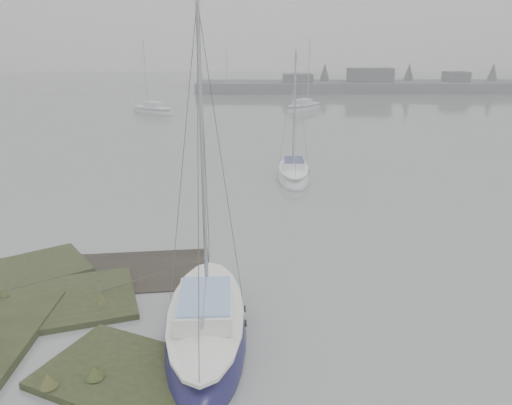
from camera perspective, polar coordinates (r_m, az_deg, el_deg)
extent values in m
plane|color=slate|center=(40.44, -5.44, 8.06)|extent=(160.00, 160.00, 0.00)
cube|color=#4C4F51|center=(75.49, 17.17, 12.47)|extent=(60.00, 8.00, 1.60)
cube|color=#424247|center=(71.24, 4.78, 13.55)|extent=(4.00, 3.00, 2.20)
cube|color=#424247|center=(72.84, 12.87, 13.59)|extent=(6.00, 3.00, 3.00)
cube|color=#424247|center=(76.52, 21.85, 12.78)|extent=(3.00, 3.00, 2.50)
cone|color=#384238|center=(73.64, 7.85, 14.22)|extent=(2.00, 2.00, 3.50)
cone|color=#384238|center=(76.33, 17.05, 13.75)|extent=(2.00, 2.00, 3.50)
cone|color=#384238|center=(80.72, 25.41, 13.02)|extent=(2.00, 2.00, 3.50)
ellipsoid|color=#120F3B|center=(12.77, -5.66, -14.68)|extent=(2.19, 6.05, 1.45)
ellipsoid|color=silver|center=(12.47, -5.74, -12.44)|extent=(1.77, 5.26, 0.41)
cube|color=silver|center=(12.07, -5.85, -11.59)|extent=(1.36, 2.10, 0.43)
cube|color=#83A5D3|center=(11.95, -5.89, -10.60)|extent=(1.27, 1.92, 0.07)
cylinder|color=#939399|center=(11.81, -6.14, 5.26)|extent=(0.09, 0.09, 6.83)
cylinder|color=#939399|center=(11.80, -5.92, -10.99)|extent=(0.17, 2.39, 0.08)
ellipsoid|color=silver|center=(26.49, 4.30, 2.93)|extent=(1.88, 5.07, 1.21)
ellipsoid|color=white|center=(26.37, 4.32, 3.95)|extent=(1.52, 4.42, 0.34)
cube|color=white|center=(26.09, 4.36, 4.47)|extent=(1.15, 1.76, 0.36)
cube|color=#1A2051|center=(26.05, 4.37, 4.90)|extent=(1.07, 1.62, 0.06)
cylinder|color=#939399|center=(26.43, 4.43, 10.84)|extent=(0.08, 0.08, 5.72)
cylinder|color=#939399|center=(25.91, 4.38, 4.83)|extent=(0.16, 2.00, 0.06)
ellipsoid|color=#9FA5A9|center=(51.30, -11.72, 10.01)|extent=(5.39, 4.61, 1.31)
ellipsoid|color=white|center=(51.23, -11.75, 10.59)|extent=(4.62, 3.91, 0.37)
cube|color=white|center=(51.02, -11.60, 10.93)|extent=(2.17, 2.02, 0.38)
cube|color=silver|center=(51.00, -11.61, 11.17)|extent=(2.00, 1.87, 0.06)
cylinder|color=#939399|center=(51.43, -12.54, 14.31)|extent=(0.08, 0.08, 6.15)
cylinder|color=#939399|center=(50.89, -11.49, 11.16)|extent=(1.78, 1.33, 0.07)
ellipsoid|color=#A6ACB0|center=(52.68, 5.47, 10.50)|extent=(5.04, 5.29, 1.34)
ellipsoid|color=silver|center=(52.61, 5.49, 11.08)|extent=(4.30, 4.53, 0.38)
cube|color=silver|center=(52.38, 5.34, 11.42)|extent=(2.14, 2.19, 0.39)
cube|color=#B8BDC3|center=(52.36, 5.35, 11.66)|extent=(1.98, 2.02, 0.06)
cylinder|color=#939399|center=(52.88, 6.07, 14.82)|extent=(0.09, 0.09, 6.29)
cylinder|color=#939399|center=(52.23, 5.24, 11.64)|extent=(1.53, 1.68, 0.07)
ellipsoid|color=#A4AAAD|center=(72.73, -2.93, 12.64)|extent=(4.89, 4.12, 1.18)
ellipsoid|color=silver|center=(72.68, -2.94, 13.01)|extent=(4.19, 3.50, 0.33)
cube|color=silver|center=(72.53, -2.81, 13.23)|extent=(1.96, 1.82, 0.35)
cube|color=silver|center=(72.51, -2.81, 13.38)|extent=(1.81, 1.68, 0.06)
cylinder|color=#939399|center=(72.86, -3.38, 15.39)|extent=(0.08, 0.08, 5.56)
cylinder|color=#939399|center=(72.43, -2.72, 13.38)|extent=(1.62, 1.18, 0.06)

